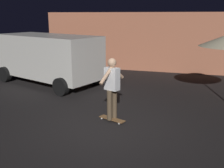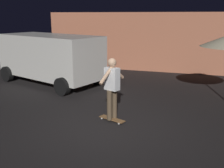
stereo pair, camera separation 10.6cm
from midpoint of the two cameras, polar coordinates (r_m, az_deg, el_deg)
The scene contains 5 objects.
ground_plane at distance 7.03m, azimuth -1.94°, elevation -9.14°, with size 28.00×28.00×0.00m, color black.
low_building at distance 15.50m, azimuth 9.22°, elevation 9.39°, with size 11.48×3.63×2.97m.
parked_van at distance 11.51m, azimuth -13.76°, elevation 5.81°, with size 4.97×3.48×2.03m.
skateboard_ridden at distance 7.38m, azimuth -0.42°, elevation -7.50°, with size 0.80×0.47×0.07m.
skater at distance 7.07m, azimuth -0.43°, elevation -0.11°, with size 0.44×0.95×1.67m.
Camera 1 is at (2.01, -6.12, 2.82)m, focal length 42.73 mm.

